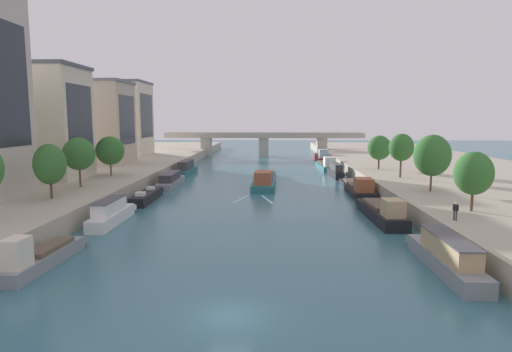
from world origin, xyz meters
TOP-DOWN VIEW (x-y plane):
  - ground_plane at (0.00, 0.00)m, footprint 400.00×400.00m
  - quay_left at (-34.85, 55.00)m, footprint 36.00×170.00m
  - quay_right at (34.85, 55.00)m, footprint 36.00×170.00m
  - barge_midriver at (1.16, 48.96)m, footprint 4.07×21.15m
  - wake_behind_barge at (-0.09, 35.50)m, footprint 5.60×5.96m
  - moored_boat_left_second at (-14.80, 7.55)m, footprint 2.17×10.45m
  - moored_boat_left_near at (-14.58, 21.30)m, footprint 1.96×10.45m
  - moored_boat_left_far at (-14.43, 33.89)m, footprint 2.08×10.64m
  - moored_boat_left_upstream at (-14.29, 47.31)m, footprint 2.62×13.00m
  - moored_boat_left_gap_after at (-14.53, 61.92)m, footprint 2.49×11.50m
  - moored_boat_right_gap_after at (14.99, 8.03)m, footprint 2.10×11.99m
  - moored_boat_right_downstream at (14.28, 23.75)m, footprint 3.02×13.03m
  - moored_boat_right_second at (15.14, 41.55)m, footprint 3.51×16.73m
  - moored_boat_right_upstream at (14.42, 59.15)m, footprint 2.01×10.32m
  - moored_boat_right_midway at (14.35, 72.65)m, footprint 3.47×14.80m
  - moored_boat_right_near at (15.20, 89.61)m, footprint 3.13×16.04m
  - tree_left_end_of_row at (-22.17, 23.76)m, footprint 3.46×3.46m
  - tree_left_midway at (-22.60, 32.09)m, footprint 4.04×4.04m
  - tree_left_by_lamp at (-22.78, 43.47)m, footprint 4.31×4.31m
  - tree_right_far at (21.56, 18.81)m, footprint 3.61×3.61m
  - tree_right_by_lamp at (21.76, 30.23)m, footprint 4.39×4.39m
  - tree_right_third at (21.69, 42.65)m, footprint 3.64×3.64m
  - tree_right_distant at (21.12, 53.66)m, footprint 4.04×4.04m
  - building_left_far_end at (-33.50, 40.20)m, footprint 15.99×10.50m
  - building_left_tall at (-33.50, 60.83)m, footprint 16.11×11.17m
  - building_left_middle at (-33.50, 82.01)m, footprint 11.46×12.68m
  - bridge_far at (0.00, 103.83)m, footprint 57.70×4.40m
  - person_on_quay at (18.36, 14.79)m, footprint 0.38×0.42m

SIDE VIEW (x-z plane):
  - ground_plane at x=0.00m, z-range 0.00..0.00m
  - wake_behind_barge at x=-0.09m, z-range 0.00..0.03m
  - moored_boat_left_far at x=-14.43m, z-range -0.51..1.81m
  - moored_boat_right_second at x=15.14m, z-range -0.58..2.23m
  - moored_boat_right_midway at x=14.35m, z-range -0.62..2.34m
  - barge_midriver at x=1.16m, z-range -0.60..2.33m
  - moored_boat_left_second at x=-14.80m, z-range -0.64..2.40m
  - moored_boat_right_downstream at x=14.28m, z-range -0.57..2.43m
  - moored_boat_left_upstream at x=-14.29m, z-range -0.18..2.05m
  - moored_boat_right_near at x=15.20m, z-range -0.68..2.71m
  - quay_left at x=-34.85m, z-range 0.00..2.16m
  - quay_right at x=34.85m, z-range 0.00..2.16m
  - moored_boat_right_upstream at x=14.42m, z-range -0.21..2.39m
  - moored_boat_left_near at x=-14.58m, z-range -0.22..2.43m
  - moored_boat_right_gap_after at x=14.99m, z-range -0.22..2.44m
  - moored_boat_left_gap_after at x=-14.53m, z-range -0.23..2.55m
  - person_on_quay at x=18.36m, z-range 2.27..3.90m
  - bridge_far at x=0.00m, z-range 0.91..7.82m
  - tree_right_far at x=21.56m, z-range 2.93..8.67m
  - tree_right_distant at x=21.12m, z-range 2.97..8.88m
  - tree_left_end_of_row at x=-22.17m, z-range 2.94..9.03m
  - tree_left_by_lamp at x=-22.78m, z-range 2.98..9.07m
  - tree_left_midway at x=-22.60m, z-range 3.25..9.67m
  - tree_right_by_lamp at x=21.76m, z-range 3.09..10.00m
  - tree_right_third at x=21.69m, z-range 3.39..10.00m
  - building_left_tall at x=-33.50m, z-range 2.17..18.24m
  - building_left_far_end at x=-33.50m, z-range 2.17..18.79m
  - building_left_middle at x=-33.50m, z-range 2.17..19.86m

